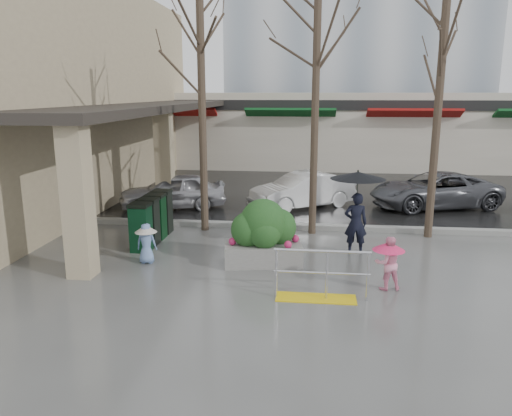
% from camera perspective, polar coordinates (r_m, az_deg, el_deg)
% --- Properties ---
extents(ground, '(120.00, 120.00, 0.00)m').
position_cam_1_polar(ground, '(11.40, 0.23, -7.63)').
color(ground, '#51514F').
rests_on(ground, ground).
extents(street_asphalt, '(120.00, 36.00, 0.01)m').
position_cam_1_polar(street_asphalt, '(32.87, 4.45, 6.02)').
color(street_asphalt, black).
rests_on(street_asphalt, ground).
extents(curb, '(120.00, 0.30, 0.15)m').
position_cam_1_polar(curb, '(15.17, 1.88, -2.04)').
color(curb, gray).
rests_on(curb, ground).
extents(near_building, '(6.00, 18.00, 8.00)m').
position_cam_1_polar(near_building, '(21.19, -22.67, 12.03)').
color(near_building, tan).
rests_on(near_building, ground).
extents(canopy_slab, '(2.80, 18.00, 0.25)m').
position_cam_1_polar(canopy_slab, '(19.53, -11.51, 11.65)').
color(canopy_slab, '#2D2823').
rests_on(canopy_slab, pillar_front).
extents(pillar_front, '(0.55, 0.55, 3.50)m').
position_cam_1_polar(pillar_front, '(11.52, -19.71, 0.89)').
color(pillar_front, tan).
rests_on(pillar_front, ground).
extents(pillar_back, '(0.55, 0.55, 3.50)m').
position_cam_1_polar(pillar_back, '(17.50, -10.41, 5.39)').
color(pillar_back, tan).
rests_on(pillar_back, ground).
extents(storefront_row, '(34.00, 6.74, 4.00)m').
position_cam_1_polar(storefront_row, '(28.65, 8.27, 8.93)').
color(storefront_row, beige).
rests_on(storefront_row, ground).
extents(handrail, '(1.90, 0.50, 1.03)m').
position_cam_1_polar(handrail, '(10.09, 7.26, -8.28)').
color(handrail, yellow).
rests_on(handrail, ground).
extents(tree_west, '(3.20, 3.20, 6.80)m').
position_cam_1_polar(tree_west, '(14.58, -6.32, 17.15)').
color(tree_west, '#382B21').
rests_on(tree_west, ground).
extents(tree_midwest, '(3.20, 3.20, 7.00)m').
position_cam_1_polar(tree_midwest, '(14.25, 6.97, 17.84)').
color(tree_midwest, '#382B21').
rests_on(tree_midwest, ground).
extents(tree_mideast, '(3.20, 3.20, 6.50)m').
position_cam_1_polar(tree_mideast, '(14.61, 20.48, 15.55)').
color(tree_mideast, '#382B21').
rests_on(tree_mideast, ground).
extents(woman, '(1.39, 1.39, 2.16)m').
position_cam_1_polar(woman, '(12.75, 11.44, 0.95)').
color(woman, black).
rests_on(woman, ground).
extents(child_pink, '(0.67, 0.67, 1.14)m').
position_cam_1_polar(child_pink, '(10.75, 14.86, -5.68)').
color(child_pink, '#FF9BBC').
rests_on(child_pink, ground).
extents(child_blue, '(0.53, 0.53, 1.00)m').
position_cam_1_polar(child_blue, '(12.26, -12.43, -3.54)').
color(child_blue, '#6E8DC3').
rests_on(child_blue, ground).
extents(planter, '(1.95, 1.18, 1.60)m').
position_cam_1_polar(planter, '(11.88, 0.88, -2.89)').
color(planter, gray).
rests_on(planter, ground).
extents(news_boxes, '(0.57, 2.29, 1.27)m').
position_cam_1_polar(news_boxes, '(14.01, -11.77, -1.22)').
color(news_boxes, '#0B321B').
rests_on(news_boxes, ground).
extents(car_a, '(3.96, 2.42, 1.26)m').
position_cam_1_polar(car_a, '(17.86, -9.47, 1.93)').
color(car_a, '#B0B0B5').
rests_on(car_a, ground).
extents(car_b, '(3.91, 3.26, 1.26)m').
position_cam_1_polar(car_b, '(17.80, 5.35, 2.02)').
color(car_b, silver).
rests_on(car_b, ground).
extents(car_c, '(4.93, 3.25, 1.26)m').
position_cam_1_polar(car_c, '(18.87, 19.72, 1.93)').
color(car_c, '#53545A').
rests_on(car_c, ground).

